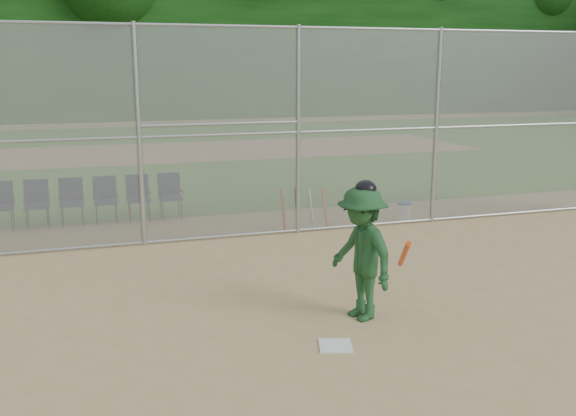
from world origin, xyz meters
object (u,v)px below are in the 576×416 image
object	(u,v)px
chair_0	(1,207)
home_plate	(335,346)
water_cooler	(404,211)
batter_at_plate	(362,253)

from	to	relation	value
chair_0	home_plate	bearing A→B (deg)	-58.60
home_plate	chair_0	world-z (taller)	chair_0
home_plate	water_cooler	size ratio (longest dim) A/B	0.97
water_cooler	chair_0	bearing A→B (deg)	168.27
home_plate	batter_at_plate	distance (m)	1.31
home_plate	water_cooler	distance (m)	6.66
batter_at_plate	water_cooler	size ratio (longest dim) A/B	4.67
home_plate	chair_0	distance (m)	8.43
chair_0	batter_at_plate	bearing A→B (deg)	-52.11
home_plate	batter_at_plate	bearing A→B (deg)	48.77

